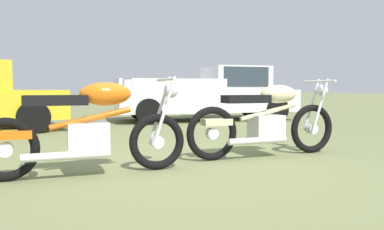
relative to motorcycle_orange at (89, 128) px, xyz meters
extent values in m
plane|color=olive|center=(1.07, -0.02, -0.48)|extent=(120.00, 120.00, 0.00)
torus|color=black|center=(0.71, -0.06, -0.18)|extent=(0.62, 0.14, 0.61)
torus|color=black|center=(-0.76, 0.07, -0.18)|extent=(0.62, 0.14, 0.61)
cylinder|color=silver|center=(0.71, -0.06, -0.18)|extent=(0.15, 0.11, 0.14)
cylinder|color=silver|center=(-0.76, 0.07, -0.18)|extent=(0.15, 0.11, 0.14)
cylinder|color=silver|center=(0.78, 0.03, 0.16)|extent=(0.28, 0.06, 0.75)
cylinder|color=silver|center=(0.76, -0.15, 0.16)|extent=(0.28, 0.06, 0.75)
cube|color=silver|center=(-0.01, 0.01, -0.10)|extent=(0.42, 0.33, 0.32)
cylinder|color=orange|center=(0.02, 0.00, 0.10)|extent=(0.81, 0.13, 0.23)
ellipsoid|color=orange|center=(0.17, -0.01, 0.35)|extent=(0.54, 0.30, 0.24)
cube|color=black|center=(-0.30, 0.03, 0.29)|extent=(0.62, 0.29, 0.10)
cube|color=orange|center=(-0.70, 0.06, -0.04)|extent=(0.37, 0.21, 0.08)
cylinder|color=silver|center=(0.81, -0.06, 0.50)|extent=(0.09, 0.64, 0.03)
sphere|color=silver|center=(0.87, -0.07, 0.38)|extent=(0.17, 0.17, 0.16)
cylinder|color=silver|center=(-0.24, -0.14, -0.24)|extent=(0.80, 0.15, 0.08)
torus|color=black|center=(2.99, 0.04, -0.15)|extent=(0.67, 0.14, 0.67)
torus|color=black|center=(1.50, 0.15, -0.15)|extent=(0.67, 0.14, 0.67)
cylinder|color=silver|center=(2.99, 0.04, -0.15)|extent=(0.15, 0.11, 0.14)
cylinder|color=silver|center=(1.50, 0.15, -0.15)|extent=(0.15, 0.11, 0.14)
cylinder|color=silver|center=(3.06, 0.12, 0.17)|extent=(0.27, 0.05, 0.72)
cylinder|color=silver|center=(3.04, -0.06, 0.17)|extent=(0.27, 0.05, 0.72)
cube|color=silver|center=(2.26, 0.09, -0.10)|extent=(0.42, 0.33, 0.32)
cylinder|color=beige|center=(2.29, 0.09, 0.10)|extent=(0.82, 0.12, 0.23)
ellipsoid|color=beige|center=(2.44, 0.08, 0.33)|extent=(0.54, 0.30, 0.24)
cube|color=black|center=(1.96, 0.11, 0.27)|extent=(0.62, 0.28, 0.10)
cube|color=beige|center=(1.56, 0.14, -0.01)|extent=(0.37, 0.21, 0.08)
cylinder|color=silver|center=(3.09, 0.03, 0.50)|extent=(0.08, 0.64, 0.03)
sphere|color=silver|center=(3.15, 0.03, 0.38)|extent=(0.17, 0.17, 0.16)
cylinder|color=silver|center=(2.03, -0.05, -0.24)|extent=(0.80, 0.14, 0.08)
cylinder|color=black|center=(-0.48, 5.70, -0.16)|extent=(0.65, 0.26, 0.64)
cylinder|color=black|center=(-0.38, 4.06, -0.16)|extent=(0.65, 0.26, 0.64)
cube|color=silver|center=(4.09, 5.32, 0.07)|extent=(5.10, 2.54, 0.60)
cube|color=silver|center=(4.93, 5.18, 0.69)|extent=(1.80, 1.87, 0.64)
cube|color=#2D3842|center=(4.93, 5.18, 0.71)|extent=(1.52, 1.85, 0.52)
cube|color=silver|center=(3.31, 6.30, 0.51)|extent=(2.42, 0.47, 0.28)
cube|color=silver|center=(3.04, 4.64, 0.51)|extent=(2.42, 0.47, 0.28)
cube|color=silver|center=(1.72, 5.71, 0.51)|extent=(0.35, 1.67, 0.28)
cylinder|color=black|center=(5.94, 5.86, -0.16)|extent=(0.67, 0.32, 0.64)
cylinder|color=black|center=(5.67, 4.22, -0.16)|extent=(0.67, 0.32, 0.64)
cylinder|color=black|center=(2.50, 6.42, -0.16)|extent=(0.67, 0.32, 0.64)
cylinder|color=black|center=(2.24, 4.78, -0.16)|extent=(0.67, 0.32, 0.64)
camera|label=1|loc=(-0.64, -3.81, 0.40)|focal=34.60mm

